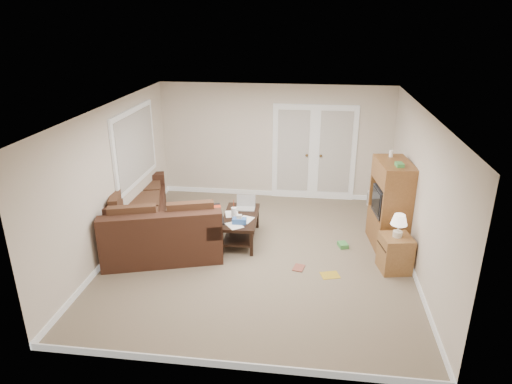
# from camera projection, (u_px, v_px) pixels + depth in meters

# --- Properties ---
(floor) EXTENTS (5.50, 5.50, 0.00)m
(floor) POSITION_uv_depth(u_px,v_px,m) (260.00, 254.00, 7.83)
(floor) COLOR gray
(floor) RESTS_ON ground
(ceiling) EXTENTS (5.00, 5.50, 0.02)m
(ceiling) POSITION_uv_depth(u_px,v_px,m) (260.00, 109.00, 6.92)
(ceiling) COLOR white
(ceiling) RESTS_ON wall_back
(wall_left) EXTENTS (0.02, 5.50, 2.50)m
(wall_left) POSITION_uv_depth(u_px,v_px,m) (113.00, 179.00, 7.68)
(wall_left) COLOR beige
(wall_left) RESTS_ON floor
(wall_right) EXTENTS (0.02, 5.50, 2.50)m
(wall_right) POSITION_uv_depth(u_px,v_px,m) (419.00, 193.00, 7.08)
(wall_right) COLOR beige
(wall_right) RESTS_ON floor
(wall_back) EXTENTS (5.00, 0.02, 2.50)m
(wall_back) POSITION_uv_depth(u_px,v_px,m) (275.00, 142.00, 9.92)
(wall_back) COLOR beige
(wall_back) RESTS_ON floor
(wall_front) EXTENTS (5.00, 0.02, 2.50)m
(wall_front) POSITION_uv_depth(u_px,v_px,m) (229.00, 276.00, 4.84)
(wall_front) COLOR beige
(wall_front) RESTS_ON floor
(baseboards) EXTENTS (5.00, 5.50, 0.10)m
(baseboards) POSITION_uv_depth(u_px,v_px,m) (260.00, 251.00, 7.82)
(baseboards) COLOR silver
(baseboards) RESTS_ON floor
(french_doors) EXTENTS (1.80, 0.05, 2.13)m
(french_doors) POSITION_uv_depth(u_px,v_px,m) (314.00, 153.00, 9.86)
(french_doors) COLOR silver
(french_doors) RESTS_ON floor
(window_left) EXTENTS (0.05, 1.92, 1.42)m
(window_left) POSITION_uv_depth(u_px,v_px,m) (135.00, 146.00, 8.49)
(window_left) COLOR silver
(window_left) RESTS_ON wall_left
(sectional_sofa) EXTENTS (2.75, 3.12, 0.92)m
(sectional_sofa) POSITION_uv_depth(u_px,v_px,m) (148.00, 220.00, 8.25)
(sectional_sofa) COLOR #402418
(sectional_sofa) RESTS_ON floor
(coffee_table) EXTENTS (0.64, 1.21, 0.81)m
(coffee_table) POSITION_uv_depth(u_px,v_px,m) (241.00, 226.00, 8.24)
(coffee_table) COLOR black
(coffee_table) RESTS_ON floor
(tv_armoire) EXTENTS (0.64, 1.02, 1.66)m
(tv_armoire) POSITION_uv_depth(u_px,v_px,m) (390.00, 204.00, 7.89)
(tv_armoire) COLOR brown
(tv_armoire) RESTS_ON floor
(side_cabinet) EXTENTS (0.54, 0.54, 0.97)m
(side_cabinet) POSITION_uv_depth(u_px,v_px,m) (395.00, 250.00, 7.23)
(side_cabinet) COLOR olive
(side_cabinet) RESTS_ON floor
(space_heater) EXTENTS (0.14, 0.12, 0.32)m
(space_heater) POSITION_uv_depth(u_px,v_px,m) (371.00, 198.00, 9.79)
(space_heater) COLOR white
(space_heater) RESTS_ON floor
(floor_magazine) EXTENTS (0.34, 0.30, 0.01)m
(floor_magazine) POSITION_uv_depth(u_px,v_px,m) (330.00, 275.00, 7.19)
(floor_magazine) COLOR gold
(floor_magazine) RESTS_ON floor
(floor_greenbox) EXTENTS (0.20, 0.23, 0.08)m
(floor_greenbox) POSITION_uv_depth(u_px,v_px,m) (343.00, 245.00, 8.06)
(floor_greenbox) COLOR #469A48
(floor_greenbox) RESTS_ON floor
(floor_book) EXTENTS (0.21, 0.26, 0.02)m
(floor_book) POSITION_uv_depth(u_px,v_px,m) (294.00, 267.00, 7.42)
(floor_book) COLOR brown
(floor_book) RESTS_ON floor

